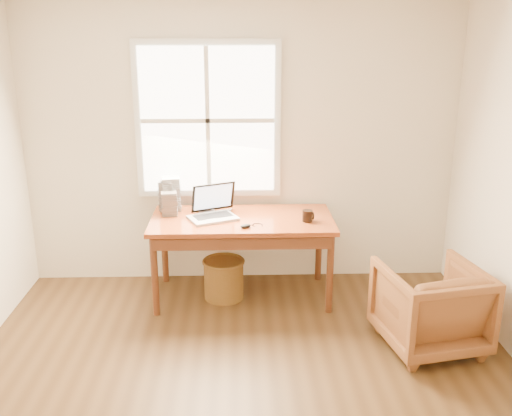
{
  "coord_description": "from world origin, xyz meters",
  "views": [
    {
      "loc": [
        -0.03,
        -2.96,
        2.34
      ],
      "look_at": [
        0.12,
        1.65,
        0.89
      ],
      "focal_mm": 40.0,
      "sensor_mm": 36.0,
      "label": 1
    }
  ],
  "objects_px": {
    "armchair": "(430,306)",
    "cd_stack_a": "(171,194)",
    "laptop": "(212,202)",
    "desk": "(242,220)",
    "coffee_mug": "(307,216)",
    "wicker_stool": "(224,279)"
  },
  "relations": [
    {
      "from": "laptop",
      "to": "coffee_mug",
      "type": "bearing_deg",
      "value": -29.86
    },
    {
      "from": "armchair",
      "to": "laptop",
      "type": "distance_m",
      "value": 1.98
    },
    {
      "from": "armchair",
      "to": "cd_stack_a",
      "type": "bearing_deg",
      "value": -40.23
    },
    {
      "from": "wicker_stool",
      "to": "coffee_mug",
      "type": "bearing_deg",
      "value": -5.94
    },
    {
      "from": "cd_stack_a",
      "to": "desk",
      "type": "bearing_deg",
      "value": -21.23
    },
    {
      "from": "laptop",
      "to": "cd_stack_a",
      "type": "relative_size",
      "value": 1.45
    },
    {
      "from": "wicker_stool",
      "to": "cd_stack_a",
      "type": "distance_m",
      "value": 0.92
    },
    {
      "from": "armchair",
      "to": "cd_stack_a",
      "type": "distance_m",
      "value": 2.43
    },
    {
      "from": "armchair",
      "to": "desk",
      "type": "bearing_deg",
      "value": -43.55
    },
    {
      "from": "armchair",
      "to": "coffee_mug",
      "type": "relative_size",
      "value": 7.3
    },
    {
      "from": "desk",
      "to": "coffee_mug",
      "type": "height_order",
      "value": "coffee_mug"
    },
    {
      "from": "desk",
      "to": "armchair",
      "type": "relative_size",
      "value": 2.2
    },
    {
      "from": "cd_stack_a",
      "to": "laptop",
      "type": "bearing_deg",
      "value": -35.23
    },
    {
      "from": "desk",
      "to": "armchair",
      "type": "bearing_deg",
      "value": -32.65
    },
    {
      "from": "laptop",
      "to": "wicker_stool",
      "type": "bearing_deg",
      "value": -29.93
    },
    {
      "from": "cd_stack_a",
      "to": "coffee_mug",
      "type": "bearing_deg",
      "value": -16.61
    },
    {
      "from": "armchair",
      "to": "laptop",
      "type": "relative_size",
      "value": 1.61
    },
    {
      "from": "desk",
      "to": "cd_stack_a",
      "type": "relative_size",
      "value": 5.13
    },
    {
      "from": "coffee_mug",
      "to": "cd_stack_a",
      "type": "height_order",
      "value": "cd_stack_a"
    },
    {
      "from": "armchair",
      "to": "cd_stack_a",
      "type": "xyz_separation_m",
      "value": [
        -2.06,
        1.16,
        0.57
      ]
    },
    {
      "from": "coffee_mug",
      "to": "cd_stack_a",
      "type": "bearing_deg",
      "value": 164.29
    },
    {
      "from": "coffee_mug",
      "to": "laptop",
      "type": "bearing_deg",
      "value": 174.95
    }
  ]
}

